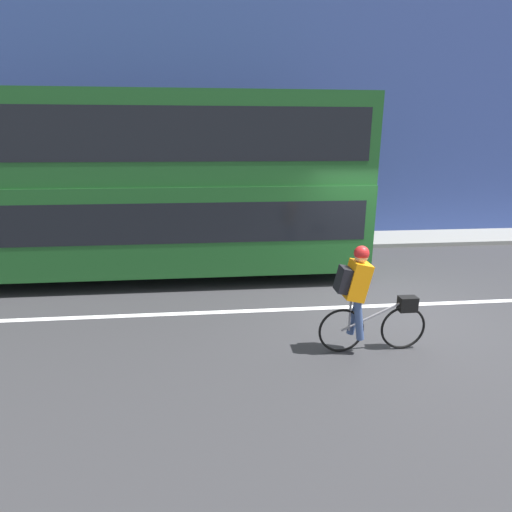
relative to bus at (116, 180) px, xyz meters
The scene contains 7 objects.
ground_plane 6.40m from the bus, 26.06° to the right, with size 80.00×80.00×0.00m, color #2D2D30.
road_center_line 6.28m from the bus, 23.46° to the right, with size 50.00×0.14×0.01m, color silver.
sidewalk_curb 6.39m from the bus, 26.21° to the left, with size 60.00×1.75×0.12m.
building_facade 6.76m from the bus, 34.28° to the left, with size 60.00×0.30×7.75m.
bus is the anchor object (origin of this frame).
cyclist_on_bike 5.94m from the bus, 42.80° to the right, with size 1.62×0.32×1.62m.
trash_bin 4.06m from the bus, 43.91° to the left, with size 0.50×0.50×0.84m.
Camera 1 is at (-3.20, -6.45, 3.00)m, focal length 28.00 mm.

